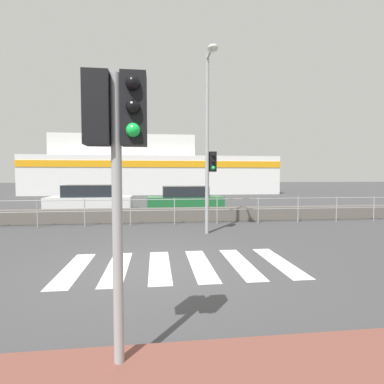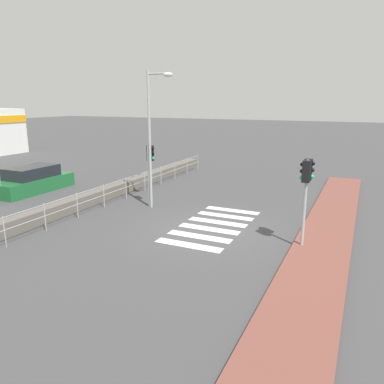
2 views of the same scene
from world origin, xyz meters
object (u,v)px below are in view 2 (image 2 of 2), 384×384
object	(u,v)px
streetlamp	(154,125)
parked_car_green	(33,181)
traffic_light_far	(150,162)
traffic_light_near	(307,179)

from	to	relation	value
streetlamp	parked_car_green	distance (m)	8.17
traffic_light_far	parked_car_green	size ratio (longest dim) A/B	0.64
parked_car_green	streetlamp	bearing A→B (deg)	-89.78
traffic_light_near	streetlamp	xyz separation A→B (m)	(2.09, 6.78, 1.39)
traffic_light_near	traffic_light_far	xyz separation A→B (m)	(2.23, 7.11, -0.28)
traffic_light_near	parked_car_green	bearing A→B (deg)	81.83
traffic_light_near	parked_car_green	distance (m)	14.57
traffic_light_far	parked_car_green	distance (m)	7.36
traffic_light_far	streetlamp	bearing A→B (deg)	-113.70
traffic_light_far	streetlamp	xyz separation A→B (m)	(-0.15, -0.33, 1.67)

